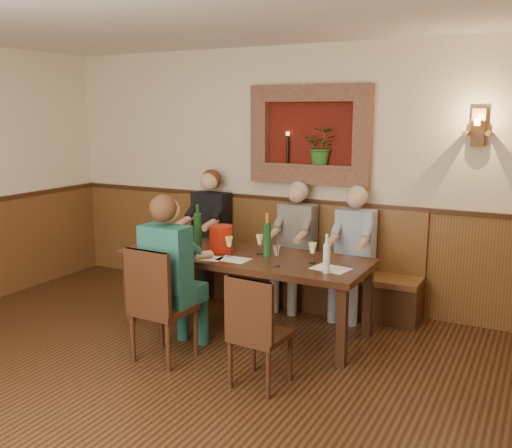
{
  "coord_description": "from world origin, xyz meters",
  "views": [
    {
      "loc": [
        2.55,
        -2.8,
        2.1
      ],
      "look_at": [
        0.1,
        1.9,
        1.05
      ],
      "focal_mm": 40.0,
      "sensor_mm": 36.0,
      "label": 1
    }
  ],
  "objects": [
    {
      "name": "ground_plane",
      "position": [
        0.0,
        0.0,
        0.0
      ],
      "size": [
        6.0,
        6.0,
        0.0
      ],
      "primitive_type": "plane",
      "color": "black",
      "rests_on": "ground"
    },
    {
      "name": "room_shell",
      "position": [
        0.0,
        0.0,
        1.89
      ],
      "size": [
        6.04,
        6.04,
        2.82
      ],
      "color": "beige",
      "rests_on": "ground"
    },
    {
      "name": "wainscoting",
      "position": [
        0.0,
        -0.0,
        0.59
      ],
      "size": [
        6.02,
        6.02,
        1.15
      ],
      "color": "brown",
      "rests_on": "ground"
    },
    {
      "name": "wall_niche",
      "position": [
        0.24,
        2.94,
        1.81
      ],
      "size": [
        1.36,
        0.3,
        1.06
      ],
      "color": "#55130C",
      "rests_on": "ground"
    },
    {
      "name": "wall_sconce",
      "position": [
        1.9,
        2.93,
        1.94
      ],
      "size": [
        0.25,
        0.2,
        0.35
      ],
      "color": "brown",
      "rests_on": "ground"
    },
    {
      "name": "dining_table",
      "position": [
        0.0,
        1.85,
        0.68
      ],
      "size": [
        2.4,
        0.9,
        0.75
      ],
      "color": "black",
      "rests_on": "ground"
    },
    {
      "name": "bench",
      "position": [
        0.0,
        2.79,
        0.33
      ],
      "size": [
        3.0,
        0.45,
        1.11
      ],
      "color": "#381E0F",
      "rests_on": "ground"
    },
    {
      "name": "chair_near_left",
      "position": [
        -0.28,
        0.91,
        0.29
      ],
      "size": [
        0.46,
        0.46,
        1.0
      ],
      "rotation": [
        0.0,
        0.0,
        -0.04
      ],
      "color": "black",
      "rests_on": "ground"
    },
    {
      "name": "chair_near_right",
      "position": [
        0.66,
        0.87,
        0.26
      ],
      "size": [
        0.42,
        0.42,
        0.9
      ],
      "rotation": [
        0.0,
        0.0,
        -0.07
      ],
      "color": "black",
      "rests_on": "ground"
    },
    {
      "name": "person_bench_left",
      "position": [
        -0.95,
        2.69,
        0.6
      ],
      "size": [
        0.43,
        0.52,
        1.44
      ],
      "color": "black",
      "rests_on": "ground"
    },
    {
      "name": "person_bench_mid",
      "position": [
        0.15,
        2.69,
        0.56
      ],
      "size": [
        0.39,
        0.48,
        1.37
      ],
      "color": "#53504C",
      "rests_on": "ground"
    },
    {
      "name": "person_bench_right",
      "position": [
        0.8,
        2.69,
        0.56
      ],
      "size": [
        0.39,
        0.48,
        1.36
      ],
      "color": "navy",
      "rests_on": "ground"
    },
    {
      "name": "person_chair_front",
      "position": [
        -0.28,
        1.07,
        0.59
      ],
      "size": [
        0.42,
        0.52,
        1.43
      ],
      "color": "#174053",
      "rests_on": "ground"
    },
    {
      "name": "spittoon_bucket",
      "position": [
        -0.26,
        1.86,
        0.88
      ],
      "size": [
        0.3,
        0.3,
        0.26
      ],
      "primitive_type": "cylinder",
      "rotation": [
        0.0,
        0.0,
        -0.43
      ],
      "color": "red",
      "rests_on": "dining_table"
    },
    {
      "name": "wine_bottle_green_a",
      "position": [
        0.22,
        1.9,
        0.92
      ],
      "size": [
        0.09,
        0.09,
        0.41
      ],
      "rotation": [
        0.0,
        0.0,
        0.24
      ],
      "color": "#19471E",
      "rests_on": "dining_table"
    },
    {
      "name": "wine_bottle_green_b",
      "position": [
        -0.61,
        1.98,
        0.92
      ],
      "size": [
        0.09,
        0.09,
        0.42
      ],
      "rotation": [
        0.0,
        0.0,
        -0.12
      ],
      "color": "#19471E",
      "rests_on": "dining_table"
    },
    {
      "name": "water_bottle",
      "position": [
        0.92,
        1.63,
        0.88
      ],
      "size": [
        0.08,
        0.08,
        0.34
      ],
      "rotation": [
        0.0,
        0.0,
        -0.42
      ],
      "color": "silver",
      "rests_on": "dining_table"
    },
    {
      "name": "tasting_sheet_a",
      "position": [
        -0.89,
        1.67,
        0.75
      ],
      "size": [
        0.3,
        0.23,
        0.0
      ],
      "primitive_type": "cube",
      "rotation": [
        0.0,
        0.0,
        0.07
      ],
      "color": "white",
      "rests_on": "dining_table"
    },
    {
      "name": "tasting_sheet_b",
      "position": [
        -0.0,
        1.64,
        0.75
      ],
      "size": [
        0.29,
        0.21,
        0.0
      ],
      "primitive_type": "cube",
      "rotation": [
        0.0,
        0.0,
        -0.01
      ],
      "color": "white",
      "rests_on": "dining_table"
    },
    {
      "name": "tasting_sheet_c",
      "position": [
        0.91,
        1.76,
        0.75
      ],
      "size": [
        0.35,
        0.28,
        0.0
      ],
      "primitive_type": "cube",
      "rotation": [
        0.0,
        0.0,
        -0.17
      ],
      "color": "white",
      "rests_on": "dining_table"
    },
    {
      "name": "tasting_sheet_d",
      "position": [
        -0.23,
        1.57,
        0.75
      ],
      "size": [
        0.3,
        0.24,
        0.0
      ],
      "primitive_type": "cube",
      "rotation": [
        0.0,
        0.0,
        0.2
      ],
      "color": "white",
      "rests_on": "dining_table"
    },
    {
      "name": "wine_glass_0",
      "position": [
        -0.09,
        1.72,
        0.85
      ],
      "size": [
        0.08,
        0.08,
        0.19
      ],
      "primitive_type": null,
      "color": "#FAF595",
      "rests_on": "dining_table"
    },
    {
      "name": "wine_glass_1",
      "position": [
        -0.59,
        1.66,
        0.85
      ],
      "size": [
        0.08,
        0.08,
        0.19
      ],
      "primitive_type": null,
      "color": "#FAF595",
      "rests_on": "dining_table"
    },
    {
      "name": "wine_glass_2",
      "position": [
        0.7,
        1.85,
        0.85
      ],
      "size": [
        0.08,
        0.08,
        0.19
      ],
      "primitive_type": null,
      "color": "#FAF595",
      "rests_on": "dining_table"
    },
    {
      "name": "wine_glass_3",
      "position": [
        0.13,
        1.93,
        0.85
      ],
      "size": [
        0.08,
        0.08,
        0.19
      ],
      "primitive_type": null,
      "color": "#FAF595",
      "rests_on": "dining_table"
    },
    {
      "name": "wine_glass_4",
      "position": [
        -0.28,
        1.91,
        0.85
      ],
      "size": [
        0.08,
        0.08,
        0.19
      ],
      "primitive_type": null,
      "color": "white",
      "rests_on": "dining_table"
    },
    {
      "name": "wine_glass_5",
      "position": [
        -0.89,
        1.66,
        0.85
      ],
      "size": [
        0.08,
        0.08,
        0.19
      ],
      "primitive_type": null,
      "color": "#FAF595",
      "rests_on": "dining_table"
    },
    {
      "name": "wine_glass_6",
      "position": [
        0.9,
        1.69,
        0.85
      ],
      "size": [
        0.08,
        0.08,
        0.19
      ],
      "primitive_type": null,
      "color": "white",
      "rests_on": "dining_table"
    },
    {
      "name": "wine_glass_7",
      "position": [
        -0.69,
        1.94,
        0.85
      ],
      "size": [
        0.08,
        0.08,
        0.19
      ],
      "primitive_type": null,
      "color": "white",
      "rests_on": "dining_table"
    },
    {
      "name": "wine_glass_8",
      "position": [
        0.45,
        1.62,
        0.85
      ],
      "size": [
        0.08,
        0.08,
        0.19
      ],
      "primitive_type": null,
      "color": "white",
      "rests_on": "dining_table"
    }
  ]
}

